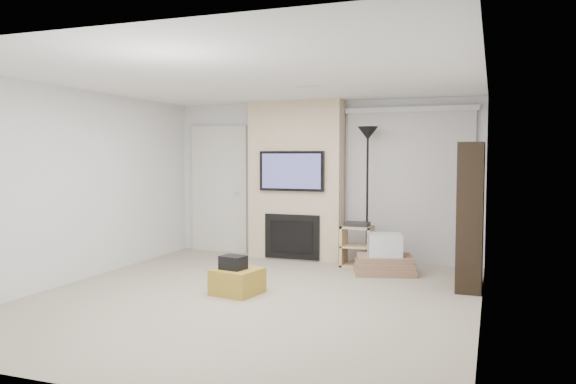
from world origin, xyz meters
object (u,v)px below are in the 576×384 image
(av_stand, at_px, (357,243))
(bookshelf, at_px, (470,216))
(box_stack, at_px, (385,258))
(ottoman, at_px, (237,281))
(floor_lamp, at_px, (368,156))

(av_stand, height_order, bookshelf, bookshelf)
(av_stand, distance_m, box_stack, 0.62)
(ottoman, relative_size, bookshelf, 0.28)
(box_stack, xyz_separation_m, bookshelf, (1.14, -0.50, 0.69))
(av_stand, height_order, box_stack, av_stand)
(ottoman, relative_size, box_stack, 0.52)
(floor_lamp, relative_size, bookshelf, 1.15)
(av_stand, relative_size, bookshelf, 0.37)
(floor_lamp, xyz_separation_m, av_stand, (-0.11, -0.15, -1.28))
(ottoman, bearing_deg, av_stand, 65.93)
(ottoman, xyz_separation_m, floor_lamp, (1.06, 2.28, 1.48))
(av_stand, bearing_deg, ottoman, -114.07)
(box_stack, bearing_deg, ottoman, -129.11)
(ottoman, relative_size, av_stand, 0.76)
(ottoman, xyz_separation_m, bookshelf, (2.57, 1.26, 0.75))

